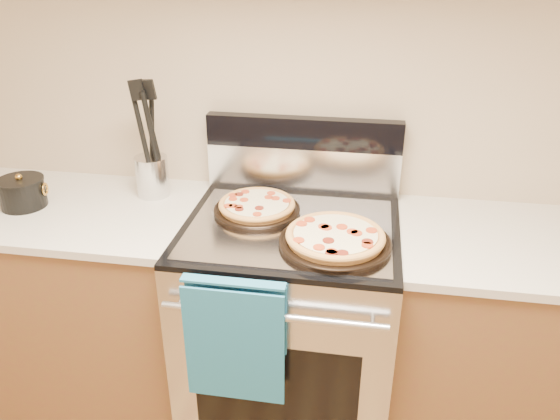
% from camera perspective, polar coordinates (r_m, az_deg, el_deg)
% --- Properties ---
extents(wall_back, '(4.00, 0.00, 4.00)m').
position_cam_1_polar(wall_back, '(2.11, 2.73, 13.30)').
color(wall_back, tan).
rests_on(wall_back, ground).
extents(range_body, '(0.76, 0.68, 0.90)m').
position_cam_1_polar(range_body, '(2.19, 1.07, -12.48)').
color(range_body, '#B7B7BC').
rests_on(range_body, ground).
extents(oven_window, '(0.56, 0.01, 0.40)m').
position_cam_1_polar(oven_window, '(1.95, -0.49, -18.57)').
color(oven_window, black).
rests_on(oven_window, range_body).
extents(cooktop, '(0.76, 0.68, 0.02)m').
position_cam_1_polar(cooktop, '(1.94, 1.18, -1.80)').
color(cooktop, black).
rests_on(cooktop, range_body).
extents(backsplash_lower, '(0.76, 0.06, 0.18)m').
position_cam_1_polar(backsplash_lower, '(2.18, 2.41, 4.31)').
color(backsplash_lower, silver).
rests_on(backsplash_lower, cooktop).
extents(backsplash_upper, '(0.76, 0.06, 0.12)m').
position_cam_1_polar(backsplash_upper, '(2.12, 2.49, 8.07)').
color(backsplash_upper, black).
rests_on(backsplash_upper, backsplash_lower).
extents(oven_handle, '(0.70, 0.03, 0.03)m').
position_cam_1_polar(oven_handle, '(1.69, -0.77, -11.04)').
color(oven_handle, silver).
rests_on(oven_handle, range_body).
extents(dish_towel, '(0.32, 0.05, 0.42)m').
position_cam_1_polar(dish_towel, '(1.77, -4.69, -13.20)').
color(dish_towel, '#1C628D').
rests_on(dish_towel, oven_handle).
extents(foil_sheet, '(0.70, 0.55, 0.01)m').
position_cam_1_polar(foil_sheet, '(1.91, 1.05, -1.88)').
color(foil_sheet, gray).
rests_on(foil_sheet, cooktop).
extents(cabinet_left, '(1.00, 0.62, 0.88)m').
position_cam_1_polar(cabinet_left, '(2.48, -19.67, -9.42)').
color(cabinet_left, brown).
rests_on(cabinet_left, ground).
extents(countertop_left, '(1.02, 0.64, 0.03)m').
position_cam_1_polar(countertop_left, '(2.26, -21.39, 0.07)').
color(countertop_left, '#BCB4A8').
rests_on(countertop_left, cabinet_left).
extents(cabinet_right, '(1.00, 0.62, 0.88)m').
position_cam_1_polar(cabinet_right, '(2.30, 24.10, -13.44)').
color(cabinet_right, brown).
rests_on(cabinet_right, ground).
extents(countertop_right, '(1.02, 0.64, 0.03)m').
position_cam_1_polar(countertop_right, '(2.06, 26.38, -3.50)').
color(countertop_right, '#BCB4A8').
rests_on(countertop_right, cabinet_right).
extents(pepperoni_pizza_back, '(0.32, 0.32, 0.04)m').
position_cam_1_polar(pepperoni_pizza_back, '(2.01, -2.42, 0.36)').
color(pepperoni_pizza_back, '#C4833C').
rests_on(pepperoni_pizza_back, foil_sheet).
extents(pepperoni_pizza_front, '(0.48, 0.48, 0.05)m').
position_cam_1_polar(pepperoni_pizza_front, '(1.79, 5.79, -2.99)').
color(pepperoni_pizza_front, '#C4833C').
rests_on(pepperoni_pizza_front, foil_sheet).
extents(utensil_crock, '(0.17, 0.17, 0.16)m').
position_cam_1_polar(utensil_crock, '(2.22, -13.19, 3.48)').
color(utensil_crock, silver).
rests_on(utensil_crock, countertop_left).
extents(saucepan, '(0.20, 0.20, 0.10)m').
position_cam_1_polar(saucepan, '(2.29, -25.32, 1.54)').
color(saucepan, black).
rests_on(saucepan, countertop_left).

